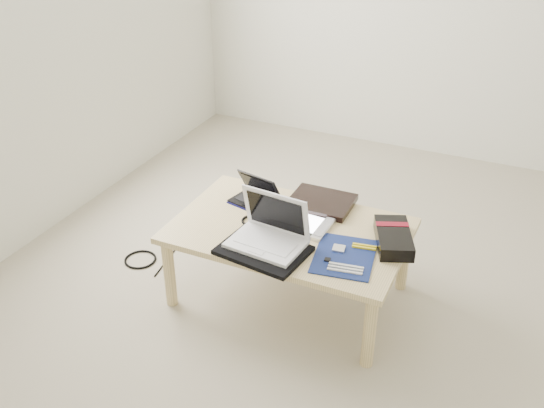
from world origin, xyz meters
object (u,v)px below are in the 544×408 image
at_px(coffee_table, 289,237).
at_px(white_laptop, 269,233).
at_px(netbook, 256,197).
at_px(gpu_box, 393,238).

distance_m(coffee_table, white_laptop, 0.21).
xyz_separation_m(netbook, white_laptop, (0.23, -0.33, 0.04)).
height_order(netbook, white_laptop, white_laptop).
distance_m(white_laptop, gpu_box, 0.56).
xyz_separation_m(coffee_table, gpu_box, (0.48, 0.07, 0.08)).
relative_size(coffee_table, gpu_box, 3.30).
bearing_deg(gpu_box, netbook, 173.58).
relative_size(netbook, white_laptop, 0.77).
distance_m(coffee_table, gpu_box, 0.49).
relative_size(coffee_table, white_laptop, 3.17).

